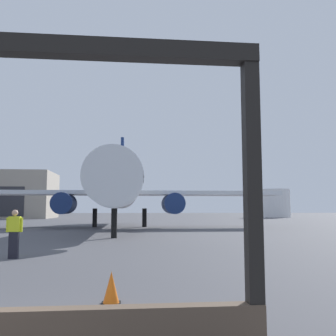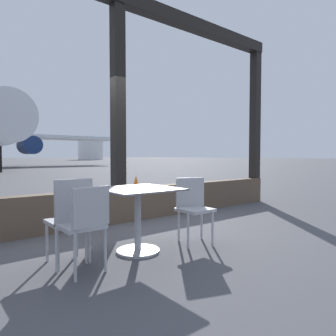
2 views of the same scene
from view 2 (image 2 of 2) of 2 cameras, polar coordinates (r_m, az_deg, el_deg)
The scene contains 7 objects.
window_frame at distance 5.37m, azimuth -9.28°, elevation 5.26°, with size 8.07×0.24×3.98m.
dining_table at distance 3.73m, azimuth -5.68°, elevation -8.20°, with size 0.88×0.88×0.78m.
cafe_chair_window_left at distance 4.15m, azimuth 4.68°, elevation -6.65°, with size 0.49×0.49×0.86m.
cafe_chair_window_right at distance 3.44m, azimuth -17.72°, elevation -8.21°, with size 0.40×0.40×0.92m.
cafe_chair_aisle_left at distance 3.14m, azimuth -15.21°, elevation -9.47°, with size 0.44×0.44×0.87m.
traffic_cone at distance 8.64m, azimuth -5.99°, elevation -3.50°, with size 0.36×0.36×0.61m.
fuel_storage_tank at distance 83.16m, azimuth -14.25°, elevation 3.50°, with size 6.42×6.42×5.74m, color white.
Camera 2 is at (-2.65, -4.66, 1.17)m, focal length 32.66 mm.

